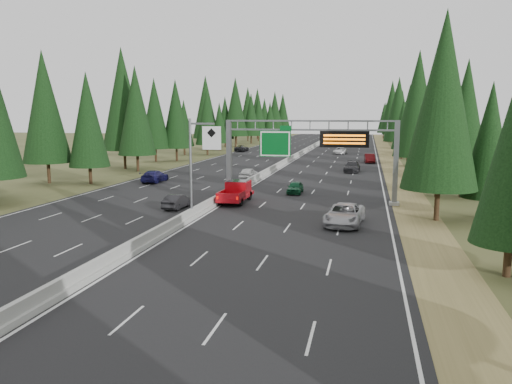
# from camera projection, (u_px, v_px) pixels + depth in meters

# --- Properties ---
(road) EXTENTS (32.00, 260.00, 0.08)m
(road) POSITION_uv_depth(u_px,v_px,m) (292.00, 160.00, 93.12)
(road) COLOR black
(road) RESTS_ON ground
(shoulder_right) EXTENTS (3.60, 260.00, 0.06)m
(shoulder_right) POSITION_uv_depth(u_px,v_px,m) (391.00, 162.00, 89.30)
(shoulder_right) COLOR olive
(shoulder_right) RESTS_ON ground
(shoulder_left) EXTENTS (3.60, 260.00, 0.06)m
(shoulder_left) POSITION_uv_depth(u_px,v_px,m) (202.00, 158.00, 96.94)
(shoulder_left) COLOR #39431F
(shoulder_left) RESTS_ON ground
(median_barrier) EXTENTS (0.70, 260.00, 0.85)m
(median_barrier) POSITION_uv_depth(u_px,v_px,m) (292.00, 158.00, 93.06)
(median_barrier) COLOR #9B9B95
(median_barrier) RESTS_ON road
(sign_gantry) EXTENTS (16.75, 0.98, 7.80)m
(sign_gantry) POSITION_uv_depth(u_px,v_px,m) (316.00, 148.00, 46.88)
(sign_gantry) COLOR slate
(sign_gantry) RESTS_ON road
(hov_sign_pole) EXTENTS (2.80, 0.50, 8.00)m
(hov_sign_pole) POSITION_uv_depth(u_px,v_px,m) (197.00, 162.00, 39.19)
(hov_sign_pole) COLOR slate
(hov_sign_pole) RESTS_ON road
(tree_row_right) EXTENTS (11.49, 241.27, 18.82)m
(tree_row_right) POSITION_uv_depth(u_px,v_px,m) (428.00, 110.00, 73.19)
(tree_row_right) COLOR black
(tree_row_right) RESTS_ON ground
(tree_row_left) EXTENTS (11.75, 243.53, 18.61)m
(tree_row_left) POSITION_uv_depth(u_px,v_px,m) (167.00, 110.00, 90.14)
(tree_row_left) COLOR black
(tree_row_left) RESTS_ON ground
(silver_minivan) EXTENTS (3.17, 5.92, 1.58)m
(silver_minivan) POSITION_uv_depth(u_px,v_px,m) (345.00, 214.00, 37.84)
(silver_minivan) COLOR #A7A6AB
(silver_minivan) RESTS_ON road
(red_pickup) EXTENTS (2.17, 6.08, 1.98)m
(red_pickup) POSITION_uv_depth(u_px,v_px,m) (237.00, 190.00, 47.95)
(red_pickup) COLOR black
(red_pickup) RESTS_ON road
(car_ahead_green) EXTENTS (1.52, 3.74, 1.27)m
(car_ahead_green) POSITION_uv_depth(u_px,v_px,m) (295.00, 187.00, 53.09)
(car_ahead_green) COLOR #12502D
(car_ahead_green) RESTS_ON road
(car_ahead_dkred) EXTENTS (1.99, 4.86, 1.57)m
(car_ahead_dkred) POSITION_uv_depth(u_px,v_px,m) (370.00, 158.00, 87.05)
(car_ahead_dkred) COLOR #4D0B0D
(car_ahead_dkred) RESTS_ON road
(car_ahead_dkgrey) EXTENTS (2.40, 5.32, 1.51)m
(car_ahead_dkgrey) POSITION_uv_depth(u_px,v_px,m) (352.00, 167.00, 73.00)
(car_ahead_dkgrey) COLOR black
(car_ahead_dkgrey) RESTS_ON road
(car_ahead_white) EXTENTS (2.86, 5.42, 1.45)m
(car_ahead_white) POSITION_uv_depth(u_px,v_px,m) (340.00, 151.00, 106.38)
(car_ahead_white) COLOR silver
(car_ahead_white) RESTS_ON road
(car_ahead_far) EXTENTS (1.94, 4.05, 1.34)m
(car_ahead_far) POSITION_uv_depth(u_px,v_px,m) (326.00, 141.00, 148.26)
(car_ahead_far) COLOR black
(car_ahead_far) RESTS_ON road
(car_onc_near) EXTENTS (1.58, 3.94, 1.27)m
(car_onc_near) POSITION_uv_depth(u_px,v_px,m) (177.00, 201.00, 44.51)
(car_onc_near) COLOR black
(car_onc_near) RESTS_ON road
(car_onc_blue) EXTENTS (2.16, 5.12, 1.47)m
(car_onc_blue) POSITION_uv_depth(u_px,v_px,m) (155.00, 176.00, 61.97)
(car_onc_blue) COLOR #191751
(car_onc_blue) RESTS_ON road
(car_onc_white) EXTENTS (1.96, 4.31, 1.44)m
(car_onc_white) POSITION_uv_depth(u_px,v_px,m) (249.00, 173.00, 65.37)
(car_onc_white) COLOR silver
(car_onc_white) RESTS_ON road
(car_onc_far) EXTENTS (2.49, 5.20, 1.43)m
(car_onc_far) POSITION_uv_depth(u_px,v_px,m) (242.00, 148.00, 114.21)
(car_onc_far) COLOR black
(car_onc_far) RESTS_ON road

